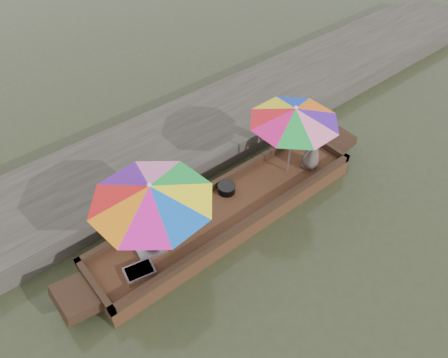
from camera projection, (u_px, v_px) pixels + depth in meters
water at (227, 220)px, 8.26m from camera, size 80.00×80.00×0.00m
dock at (162, 151)px, 9.31m from camera, size 22.00×2.20×0.50m
boat_hull at (227, 213)px, 8.14m from camera, size 5.46×1.20×0.35m
cooking_pot at (152, 237)px, 7.40m from camera, size 0.37×0.37×0.19m
tray_crayfish at (139, 272)px, 6.97m from camera, size 0.53×0.41×0.09m
tray_scallop at (152, 250)px, 7.29m from camera, size 0.52×0.40×0.06m
charcoal_grill at (227, 189)px, 8.25m from camera, size 0.32×0.32×0.15m
supply_bag at (181, 207)px, 7.85m from camera, size 0.33×0.29×0.26m
vendor at (313, 144)px, 8.45m from camera, size 0.64×0.52×1.12m
umbrella_bow at (155, 219)px, 6.81m from camera, size 2.41×2.41×1.55m
umbrella_stern at (291, 141)px, 8.18m from camera, size 2.19×2.19×1.55m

